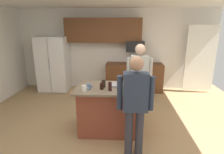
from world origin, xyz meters
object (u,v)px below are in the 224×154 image
(glass_stout_tall, at_px, (104,84))
(glass_pilsner, at_px, (136,80))
(mug_blue_stoneware, at_px, (84,88))
(serving_tray, at_px, (121,85))
(refrigerator, at_px, (54,64))
(kitchen_island, at_px, (111,109))
(person_guest_right, at_px, (135,101))
(glass_short_whisky, at_px, (102,86))
(glass_dark_ale, at_px, (137,85))
(person_guest_left, at_px, (139,76))
(mug_ceramic_white, at_px, (89,87))
(microwave_over_range, at_px, (135,46))
(tumbler_amber, at_px, (110,86))

(glass_stout_tall, distance_m, glass_pilsner, 0.67)
(mug_blue_stoneware, bearing_deg, serving_tray, 26.91)
(mug_blue_stoneware, distance_m, serving_tray, 0.75)
(refrigerator, distance_m, kitchen_island, 3.12)
(serving_tray, bearing_deg, person_guest_right, -74.41)
(glass_stout_tall, relative_size, glass_short_whisky, 1.17)
(glass_dark_ale, bearing_deg, glass_stout_tall, 173.32)
(person_guest_right, bearing_deg, person_guest_left, -37.95)
(person_guest_left, bearing_deg, mug_ceramic_white, -9.24)
(refrigerator, distance_m, microwave_over_range, 2.67)
(microwave_over_range, bearing_deg, glass_short_whisky, -106.16)
(kitchen_island, xyz_separation_m, tumbler_amber, (-0.01, -0.19, 0.54))
(person_guest_right, relative_size, mug_ceramic_white, 13.82)
(tumbler_amber, bearing_deg, mug_blue_stoneware, -173.01)
(refrigerator, xyz_separation_m, person_guest_left, (2.60, -1.72, 0.11))
(microwave_over_range, distance_m, mug_ceramic_white, 2.83)
(person_guest_right, bearing_deg, glass_short_whisky, 14.76)
(glass_dark_ale, height_order, mug_blue_stoneware, glass_dark_ale)
(refrigerator, relative_size, mug_ceramic_white, 14.63)
(refrigerator, distance_m, tumbler_amber, 3.24)
(kitchen_island, height_order, tumbler_amber, tumbler_amber)
(person_guest_left, relative_size, serving_tray, 3.86)
(person_guest_right, relative_size, tumbler_amber, 10.14)
(person_guest_left, height_order, glass_pilsner, person_guest_left)
(glass_stout_tall, distance_m, glass_dark_ale, 0.64)
(microwave_over_range, distance_m, person_guest_right, 3.22)
(microwave_over_range, height_order, person_guest_left, person_guest_left)
(mug_ceramic_white, height_order, serving_tray, mug_ceramic_white)
(microwave_over_range, height_order, glass_stout_tall, microwave_over_range)
(person_guest_right, height_order, glass_pilsner, person_guest_right)
(person_guest_right, bearing_deg, kitchen_island, 0.00)
(person_guest_left, distance_m, glass_stout_tall, 0.98)
(glass_pilsner, bearing_deg, serving_tray, -155.46)
(glass_dark_ale, bearing_deg, glass_short_whisky, -176.06)
(person_guest_right, bearing_deg, refrigerator, 7.82)
(glass_dark_ale, bearing_deg, serving_tray, 149.10)
(person_guest_right, distance_m, glass_dark_ale, 0.63)
(kitchen_island, distance_m, mug_ceramic_white, 0.67)
(person_guest_left, relative_size, person_guest_right, 1.03)
(refrigerator, distance_m, glass_pilsner, 3.29)
(tumbler_amber, bearing_deg, glass_stout_tall, 127.46)
(glass_pilsner, height_order, mug_ceramic_white, glass_pilsner)
(microwave_over_range, bearing_deg, glass_pilsner, -92.54)
(glass_dark_ale, height_order, mug_ceramic_white, glass_dark_ale)
(person_guest_left, relative_size, glass_dark_ale, 10.47)
(tumbler_amber, bearing_deg, glass_pilsner, 40.02)
(microwave_over_range, bearing_deg, kitchen_island, -103.40)
(microwave_over_range, distance_m, glass_pilsner, 2.29)
(glass_short_whisky, height_order, serving_tray, glass_short_whisky)
(glass_short_whisky, distance_m, glass_dark_ale, 0.66)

